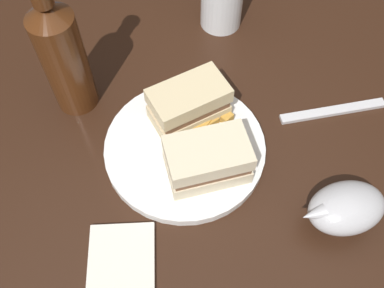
# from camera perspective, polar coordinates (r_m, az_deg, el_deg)

# --- Properties ---
(ground_plane) EXTENTS (6.00, 6.00, 0.00)m
(ground_plane) POSITION_cam_1_polar(r_m,az_deg,el_deg) (1.34, 0.50, -16.81)
(ground_plane) COLOR #333842
(dining_table) EXTENTS (1.03, 0.96, 0.70)m
(dining_table) POSITION_cam_1_polar(r_m,az_deg,el_deg) (1.00, 0.65, -11.76)
(dining_table) COLOR black
(dining_table) RESTS_ON ground
(plate) EXTENTS (0.25, 0.25, 0.02)m
(plate) POSITION_cam_1_polar(r_m,az_deg,el_deg) (0.68, -0.94, -0.52)
(plate) COLOR white
(plate) RESTS_ON dining_table
(sandwich_half_left) EXTENTS (0.08, 0.12, 0.07)m
(sandwich_half_left) POSITION_cam_1_polar(r_m,az_deg,el_deg) (0.62, 1.97, -2.13)
(sandwich_half_left) COLOR beige
(sandwich_half_left) RESTS_ON plate
(sandwich_half_right) EXTENTS (0.09, 0.13, 0.07)m
(sandwich_half_right) POSITION_cam_1_polar(r_m,az_deg,el_deg) (0.67, -0.41, 5.31)
(sandwich_half_right) COLOR beige
(sandwich_half_right) RESTS_ON plate
(potato_wedge_front) EXTENTS (0.05, 0.04, 0.01)m
(potato_wedge_front) POSITION_cam_1_polar(r_m,az_deg,el_deg) (0.69, 1.63, 3.81)
(potato_wedge_front) COLOR gold
(potato_wedge_front) RESTS_ON plate
(potato_wedge_middle) EXTENTS (0.04, 0.05, 0.02)m
(potato_wedge_middle) POSITION_cam_1_polar(r_m,az_deg,el_deg) (0.70, 2.63, 5.25)
(potato_wedge_middle) COLOR #AD702D
(potato_wedge_middle) RESTS_ON plate
(potato_wedge_back) EXTENTS (0.05, 0.04, 0.02)m
(potato_wedge_back) POSITION_cam_1_polar(r_m,az_deg,el_deg) (0.70, 3.60, 4.26)
(potato_wedge_back) COLOR gold
(potato_wedge_back) RESTS_ON plate
(potato_wedge_left_edge) EXTENTS (0.04, 0.05, 0.02)m
(potato_wedge_left_edge) POSITION_cam_1_polar(r_m,az_deg,el_deg) (0.68, 1.81, 2.88)
(potato_wedge_left_edge) COLOR gold
(potato_wedge_left_edge) RESTS_ON plate
(gravy_boat) EXTENTS (0.08, 0.12, 0.07)m
(gravy_boat) POSITION_cam_1_polar(r_m,az_deg,el_deg) (0.63, 19.49, -7.95)
(gravy_boat) COLOR #B7B7BC
(gravy_boat) RESTS_ON dining_table
(cider_bottle) EXTENTS (0.07, 0.07, 0.27)m
(cider_bottle) POSITION_cam_1_polar(r_m,az_deg,el_deg) (0.68, -16.68, 11.21)
(cider_bottle) COLOR #47230F
(cider_bottle) RESTS_ON dining_table
(napkin) EXTENTS (0.13, 0.12, 0.01)m
(napkin) POSITION_cam_1_polar(r_m,az_deg,el_deg) (0.62, -9.26, -15.17)
(napkin) COLOR silver
(napkin) RESTS_ON dining_table
(fork) EXTENTS (0.04, 0.18, 0.01)m
(fork) POSITION_cam_1_polar(r_m,az_deg,el_deg) (0.76, 18.00, 4.15)
(fork) COLOR silver
(fork) RESTS_ON dining_table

